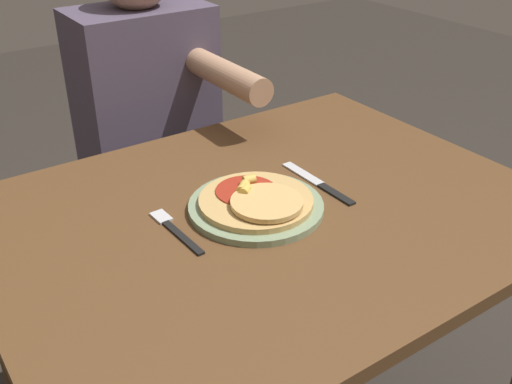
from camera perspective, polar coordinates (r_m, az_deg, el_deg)
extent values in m
cube|color=brown|center=(1.20, 1.22, -2.12)|extent=(1.09, 0.84, 0.03)
cylinder|color=brown|center=(1.55, -22.51, -12.96)|extent=(0.06, 0.06, 0.69)
cylinder|color=brown|center=(1.88, 6.67, -2.33)|extent=(0.06, 0.06, 0.69)
cylinder|color=gray|center=(1.18, 0.00, -1.40)|extent=(0.27, 0.27, 0.01)
cylinder|color=tan|center=(1.17, 0.00, -0.85)|extent=(0.23, 0.23, 0.01)
cylinder|color=#9E2819|center=(1.19, -0.92, 0.14)|extent=(0.12, 0.12, 0.00)
cylinder|color=tan|center=(1.14, 1.03, -1.00)|extent=(0.14, 0.14, 0.01)
cylinder|color=gold|center=(1.21, -0.65, 1.17)|extent=(0.03, 0.02, 0.02)
cylinder|color=gold|center=(1.17, -1.07, 0.15)|extent=(0.03, 0.03, 0.02)
cylinder|color=gold|center=(1.18, -1.24, 0.42)|extent=(0.04, 0.04, 0.02)
cube|color=black|center=(1.10, -6.97, -4.34)|extent=(0.02, 0.13, 0.00)
cube|color=silver|center=(1.17, -9.02, -2.34)|extent=(0.03, 0.05, 0.00)
cube|color=black|center=(1.24, 7.64, -0.20)|extent=(0.02, 0.10, 0.00)
cube|color=silver|center=(1.31, 4.48, 1.76)|extent=(0.02, 0.12, 0.00)
cylinder|color=#2D2D38|center=(1.93, -11.38, -5.59)|extent=(0.11, 0.11, 0.49)
cylinder|color=#2D2D38|center=(1.99, -7.01, -4.09)|extent=(0.11, 0.11, 0.49)
cube|color=#4C4256|center=(1.73, -10.46, 8.79)|extent=(0.37, 0.22, 0.50)
cylinder|color=tan|center=(1.52, -2.74, 10.99)|extent=(0.07, 0.30, 0.07)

